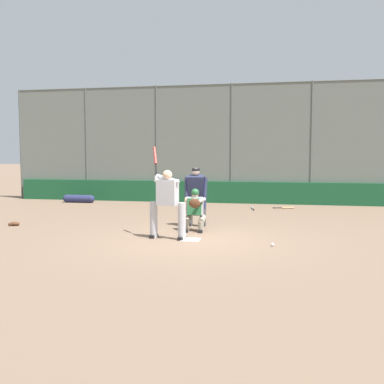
{
  "coord_description": "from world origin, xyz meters",
  "views": [
    {
      "loc": [
        -2.09,
        10.23,
        2.0
      ],
      "look_at": [
        0.17,
        -1.0,
        1.05
      ],
      "focal_mm": 42.0,
      "sensor_mm": 36.0,
      "label": 1
    }
  ],
  "objects_px": {
    "equipment_bag_dugout_side": "(79,199)",
    "batter_at_plate": "(167,201)",
    "catcher_behind_plate": "(195,209)",
    "umpire_home": "(196,195)",
    "fielding_glove_on_dirt": "(14,224)",
    "baseball_loose": "(273,245)",
    "spare_bat_by_padding": "(253,208)",
    "spare_bat_near_backstop": "(286,208)"
  },
  "relations": [
    {
      "from": "spare_bat_near_backstop",
      "to": "fielding_glove_on_dirt",
      "type": "distance_m",
      "value": 9.48
    },
    {
      "from": "baseball_loose",
      "to": "spare_bat_near_backstop",
      "type": "bearing_deg",
      "value": -92.83
    },
    {
      "from": "baseball_loose",
      "to": "umpire_home",
      "type": "bearing_deg",
      "value": -48.06
    },
    {
      "from": "batter_at_plate",
      "to": "equipment_bag_dugout_side",
      "type": "bearing_deg",
      "value": -41.52
    },
    {
      "from": "spare_bat_by_padding",
      "to": "batter_at_plate",
      "type": "bearing_deg",
      "value": 157.35
    },
    {
      "from": "spare_bat_by_padding",
      "to": "spare_bat_near_backstop",
      "type": "bearing_deg",
      "value": -83.64
    },
    {
      "from": "batter_at_plate",
      "to": "catcher_behind_plate",
      "type": "bearing_deg",
      "value": -100.81
    },
    {
      "from": "equipment_bag_dugout_side",
      "to": "batter_at_plate",
      "type": "bearing_deg",
      "value": 128.44
    },
    {
      "from": "umpire_home",
      "to": "fielding_glove_on_dirt",
      "type": "relative_size",
      "value": 5.4
    },
    {
      "from": "umpire_home",
      "to": "catcher_behind_plate",
      "type": "bearing_deg",
      "value": 96.84
    },
    {
      "from": "equipment_bag_dugout_side",
      "to": "baseball_loose",
      "type": "bearing_deg",
      "value": 137.12
    },
    {
      "from": "umpire_home",
      "to": "batter_at_plate",
      "type": "bearing_deg",
      "value": 79.42
    },
    {
      "from": "catcher_behind_plate",
      "to": "fielding_glove_on_dirt",
      "type": "xyz_separation_m",
      "value": [
        5.2,
        0.09,
        -0.53
      ]
    },
    {
      "from": "baseball_loose",
      "to": "spare_bat_by_padding",
      "type": "bearing_deg",
      "value": -82.65
    },
    {
      "from": "umpire_home",
      "to": "spare_bat_by_padding",
      "type": "height_order",
      "value": "umpire_home"
    },
    {
      "from": "umpire_home",
      "to": "spare_bat_by_padding",
      "type": "relative_size",
      "value": 1.79
    },
    {
      "from": "batter_at_plate",
      "to": "baseball_loose",
      "type": "bearing_deg",
      "value": -179.43
    },
    {
      "from": "catcher_behind_plate",
      "to": "fielding_glove_on_dirt",
      "type": "relative_size",
      "value": 3.69
    },
    {
      "from": "fielding_glove_on_dirt",
      "to": "equipment_bag_dugout_side",
      "type": "height_order",
      "value": "equipment_bag_dugout_side"
    },
    {
      "from": "spare_bat_by_padding",
      "to": "catcher_behind_plate",
      "type": "bearing_deg",
      "value": 158.9
    },
    {
      "from": "spare_bat_near_backstop",
      "to": "fielding_glove_on_dirt",
      "type": "xyz_separation_m",
      "value": [
        7.6,
        5.67,
        0.02
      ]
    },
    {
      "from": "spare_bat_near_backstop",
      "to": "spare_bat_by_padding",
      "type": "distance_m",
      "value": 1.28
    },
    {
      "from": "catcher_behind_plate",
      "to": "umpire_home",
      "type": "distance_m",
      "value": 0.91
    },
    {
      "from": "umpire_home",
      "to": "spare_bat_by_padding",
      "type": "distance_m",
      "value": 4.66
    },
    {
      "from": "umpire_home",
      "to": "spare_bat_near_backstop",
      "type": "relative_size",
      "value": 2.07
    },
    {
      "from": "fielding_glove_on_dirt",
      "to": "catcher_behind_plate",
      "type": "bearing_deg",
      "value": -179.01
    },
    {
      "from": "spare_bat_near_backstop",
      "to": "batter_at_plate",
      "type": "bearing_deg",
      "value": -128.41
    },
    {
      "from": "batter_at_plate",
      "to": "umpire_home",
      "type": "relative_size",
      "value": 1.35
    },
    {
      "from": "baseball_loose",
      "to": "equipment_bag_dugout_side",
      "type": "relative_size",
      "value": 0.05
    },
    {
      "from": "batter_at_plate",
      "to": "spare_bat_by_padding",
      "type": "relative_size",
      "value": 2.41
    },
    {
      "from": "umpire_home",
      "to": "baseball_loose",
      "type": "xyz_separation_m",
      "value": [
        -2.18,
        2.42,
        -0.84
      ]
    },
    {
      "from": "fielding_glove_on_dirt",
      "to": "baseball_loose",
      "type": "bearing_deg",
      "value": 168.45
    },
    {
      "from": "spare_bat_by_padding",
      "to": "baseball_loose",
      "type": "xyz_separation_m",
      "value": [
        -0.88,
        6.82,
        0.0
      ]
    },
    {
      "from": "umpire_home",
      "to": "spare_bat_near_backstop",
      "type": "distance_m",
      "value": 5.42
    },
    {
      "from": "equipment_bag_dugout_side",
      "to": "spare_bat_by_padding",
      "type": "bearing_deg",
      "value": 173.77
    },
    {
      "from": "baseball_loose",
      "to": "equipment_bag_dugout_side",
      "type": "bearing_deg",
      "value": -42.88
    },
    {
      "from": "spare_bat_by_padding",
      "to": "equipment_bag_dugout_side",
      "type": "height_order",
      "value": "equipment_bag_dugout_side"
    },
    {
      "from": "batter_at_plate",
      "to": "spare_bat_near_backstop",
      "type": "height_order",
      "value": "batter_at_plate"
    },
    {
      "from": "fielding_glove_on_dirt",
      "to": "baseball_loose",
      "type": "xyz_separation_m",
      "value": [
        -7.24,
        1.48,
        -0.02
      ]
    },
    {
      "from": "catcher_behind_plate",
      "to": "equipment_bag_dugout_side",
      "type": "distance_m",
      "value": 8.64
    },
    {
      "from": "spare_bat_near_backstop",
      "to": "fielding_glove_on_dirt",
      "type": "bearing_deg",
      "value": -158.82
    },
    {
      "from": "catcher_behind_plate",
      "to": "spare_bat_near_backstop",
      "type": "distance_m",
      "value": 6.09
    }
  ]
}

